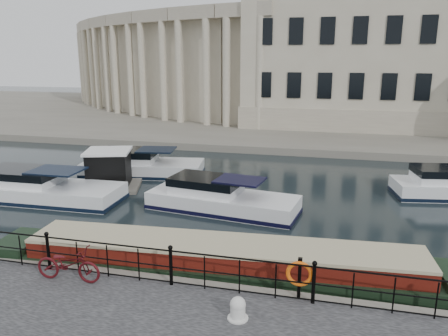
# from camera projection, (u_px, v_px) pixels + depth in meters

# --- Properties ---
(ground_plane) EXTENTS (160.00, 160.00, 0.00)m
(ground_plane) POSITION_uv_depth(u_px,v_px,m) (195.00, 267.00, 14.83)
(ground_plane) COLOR black
(ground_plane) RESTS_ON ground
(far_bank) EXTENTS (120.00, 42.00, 0.55)m
(far_bank) POSITION_uv_depth(u_px,v_px,m) (296.00, 115.00, 51.43)
(far_bank) COLOR #6B665B
(far_bank) RESTS_ON ground_plane
(railing) EXTENTS (24.14, 0.14, 1.22)m
(railing) POSITION_uv_depth(u_px,v_px,m) (171.00, 264.00, 12.41)
(railing) COLOR black
(railing) RESTS_ON near_quay
(civic_building) EXTENTS (53.55, 31.84, 16.85)m
(civic_building) POSITION_uv_depth(u_px,v_px,m) (285.00, 56.00, 45.96)
(civic_building) COLOR #ADA38C
(civic_building) RESTS_ON far_bank
(bicycle) EXTENTS (2.02, 0.76, 1.05)m
(bicycle) POSITION_uv_depth(u_px,v_px,m) (68.00, 264.00, 12.67)
(bicycle) COLOR #480D11
(bicycle) RESTS_ON near_quay
(mooring_bollard) EXTENTS (0.53, 0.53, 0.60)m
(mooring_bollard) POSITION_uv_depth(u_px,v_px,m) (238.00, 309.00, 10.86)
(mooring_bollard) COLOR silver
(mooring_bollard) RESTS_ON near_quay
(life_ring_post) EXTENTS (0.73, 0.19, 1.19)m
(life_ring_post) POSITION_uv_depth(u_px,v_px,m) (299.00, 274.00, 11.62)
(life_ring_post) COLOR black
(life_ring_post) RESTS_ON near_quay
(narrowboat) EXTENTS (15.84, 3.18, 1.57)m
(narrowboat) POSITION_uv_depth(u_px,v_px,m) (222.00, 267.00, 14.03)
(narrowboat) COLOR black
(narrowboat) RESTS_ON ground_plane
(harbour_hut) EXTENTS (3.78, 3.44, 2.19)m
(harbour_hut) POSITION_uv_depth(u_px,v_px,m) (109.00, 171.00, 23.51)
(harbour_hut) COLOR #6B665B
(harbour_hut) RESTS_ON ground_plane
(cabin_cruisers) EXTENTS (27.53, 9.02, 1.99)m
(cabin_cruisers) POSITION_uv_depth(u_px,v_px,m) (186.00, 186.00, 22.74)
(cabin_cruisers) COLOR white
(cabin_cruisers) RESTS_ON ground_plane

